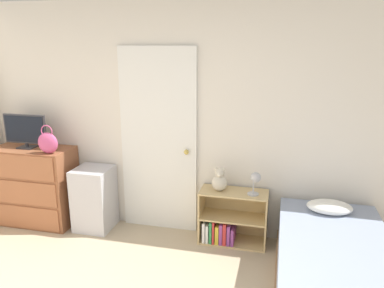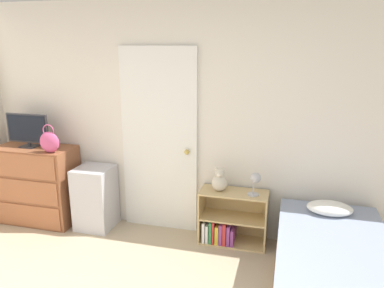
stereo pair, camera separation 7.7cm
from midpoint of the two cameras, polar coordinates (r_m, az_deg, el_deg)
wall_back at (r=4.11m, az=-2.27°, el=3.57°), size 10.00×0.06×2.55m
door_closed at (r=4.19m, az=-5.63°, el=0.37°), size 0.87×0.09×2.07m
dresser at (r=4.85m, az=-23.14°, el=-5.86°), size 0.92×0.47×0.92m
tv at (r=4.70m, az=-24.51°, el=1.88°), size 0.53×0.16×0.39m
handbag at (r=4.39m, az=-21.59°, el=0.19°), size 0.23×0.11×0.32m
storage_bin at (r=4.52m, az=-15.13°, el=-8.00°), size 0.41×0.41×0.73m
bookshelf at (r=4.14m, az=4.99°, el=-11.73°), size 0.72×0.32×0.59m
teddy_bear at (r=3.97m, az=3.65°, el=-5.58°), size 0.17×0.17×0.26m
desk_lamp at (r=3.86m, az=9.08°, el=-5.38°), size 0.14×0.13×0.25m
bed at (r=3.43m, az=20.33°, el=-18.31°), size 0.95×1.94×0.62m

